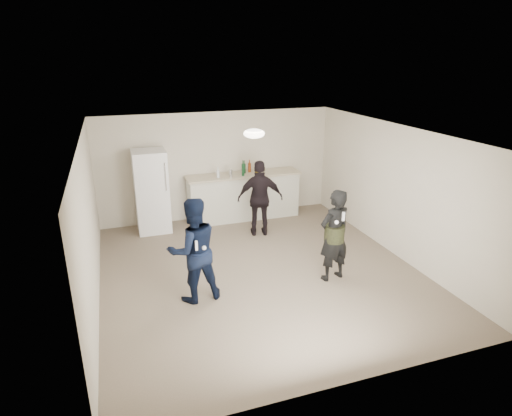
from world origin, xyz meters
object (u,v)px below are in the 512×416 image
object	(u,v)px
fridge	(152,191)
shaker	(231,173)
spectator	(260,198)
counter	(244,197)
man	(193,250)
woman	(334,235)

from	to	relation	value
fridge	shaker	world-z (taller)	fridge
spectator	fridge	bearing A→B (deg)	-10.52
counter	spectator	bearing A→B (deg)	-87.75
shaker	man	world-z (taller)	man
shaker	spectator	bearing A→B (deg)	-67.32
shaker	spectator	xyz separation A→B (m)	(0.39, -0.93, -0.35)
man	spectator	distance (m)	2.82
fridge	spectator	size ratio (longest dim) A/B	1.10
fridge	man	bearing A→B (deg)	-84.18
woman	fridge	bearing A→B (deg)	-62.28
woman	spectator	xyz separation A→B (m)	(-0.54, 2.25, 0.01)
counter	spectator	world-z (taller)	spectator
fridge	man	world-z (taller)	fridge
shaker	spectator	world-z (taller)	spectator
counter	woman	distance (m)	3.38
spectator	man	bearing A→B (deg)	63.37
fridge	counter	bearing A→B (deg)	1.89
counter	man	distance (m)	3.68
fridge	shaker	bearing A→B (deg)	-2.10
shaker	woman	world-z (taller)	woman
counter	woman	size ratio (longest dim) A/B	1.60
man	woman	bearing A→B (deg)	170.69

